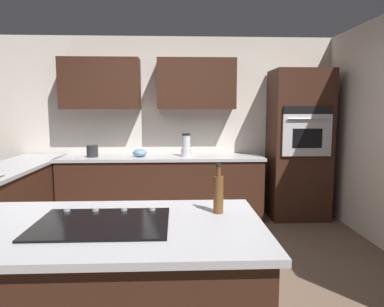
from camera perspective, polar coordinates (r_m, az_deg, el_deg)
The scene contains 12 objects.
ground_plane at distance 3.57m, azimuth -4.30°, elevation -18.69°, with size 14.00×14.00×0.00m, color brown.
wall_back at distance 5.26m, azimuth -4.54°, elevation 6.01°, with size 6.00×0.44×2.60m.
lower_cabinets_back at distance 5.07m, azimuth -4.90°, elevation -5.72°, with size 2.80×0.60×0.86m, color #381E14.
countertop_back at distance 4.99m, azimuth -4.95°, elevation -0.68°, with size 2.84×0.64×0.04m, color #B2B2B7.
island_base at distance 2.32m, azimuth -13.88°, elevation -22.08°, with size 1.79×0.97×0.86m, color #381E14.
island_top at distance 2.14m, azimuth -14.25°, elevation -11.51°, with size 1.87×1.05×0.04m, color #B2B2B7.
wall_oven at distance 5.25m, azimuth 16.80°, elevation 1.35°, with size 0.80×0.66×2.10m.
cooktop at distance 2.14m, azimuth -14.24°, elevation -10.76°, with size 0.76×0.56×0.03m.
blender at distance 4.93m, azimuth -0.92°, elevation 1.11°, with size 0.15×0.15×0.32m.
mixing_bowl at distance 4.97m, azimuth -8.43°, elevation 0.11°, with size 0.20×0.20×0.11m, color #668CB2.
kettle at distance 5.07m, azimuth -15.76°, elevation 0.37°, with size 0.16×0.16×0.16m, color #262628.
second_bottle at distance 2.26m, azimuth 4.28°, elevation -6.38°, with size 0.06×0.06×0.32m.
Camera 1 is at (-0.11, 3.22, 1.56)m, focal length 33.11 mm.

